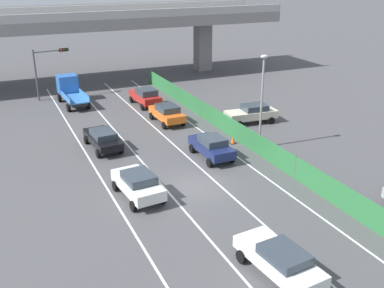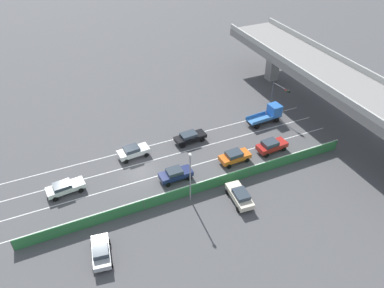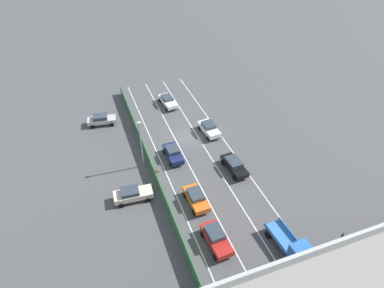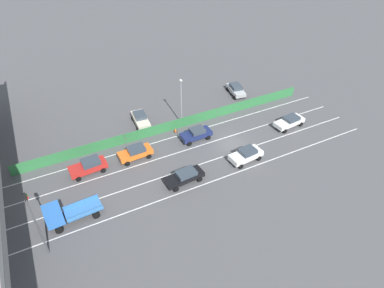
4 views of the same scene
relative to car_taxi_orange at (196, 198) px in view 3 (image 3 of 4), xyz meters
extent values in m
plane|color=#4C4C4F|center=(-3.17, -12.48, -0.92)|extent=(300.00, 300.00, 0.00)
cube|color=silver|center=(-8.18, -6.92, -0.92)|extent=(0.14, 47.10, 0.01)
cube|color=silver|center=(-4.84, -6.92, -0.92)|extent=(0.14, 47.10, 0.01)
cube|color=silver|center=(-1.49, -6.92, -0.92)|extent=(0.14, 47.10, 0.01)
cube|color=silver|center=(1.85, -6.92, -0.92)|extent=(0.14, 47.10, 0.01)
cube|color=#B2B2AD|center=(-3.17, 14.28, 7.16)|extent=(48.92, 0.30, 0.90)
cube|color=#2D753D|center=(3.49, -6.92, -0.14)|extent=(0.06, 43.10, 1.57)
cylinder|color=#4C514C|center=(3.49, -28.48, -0.14)|extent=(0.10, 0.10, 1.57)
cylinder|color=#4C514C|center=(3.49, -14.11, -0.14)|extent=(0.10, 0.10, 1.57)
cylinder|color=#4C514C|center=(3.49, 0.26, -0.14)|extent=(0.10, 0.10, 1.57)
cube|color=orange|center=(0.00, 0.04, -0.12)|extent=(1.97, 4.37, 0.64)
cube|color=#333D47|center=(0.00, -0.13, 0.46)|extent=(1.67, 2.19, 0.53)
cylinder|color=black|center=(-0.96, 1.47, -0.60)|extent=(0.24, 0.65, 0.64)
cylinder|color=black|center=(0.85, 1.54, -0.60)|extent=(0.24, 0.65, 0.64)
cylinder|color=black|center=(-0.85, -1.45, -0.60)|extent=(0.24, 0.65, 0.64)
cylinder|color=black|center=(0.96, -1.39, -0.60)|extent=(0.24, 0.65, 0.64)
cube|color=navy|center=(0.05, -8.68, -0.11)|extent=(1.84, 4.30, 0.66)
cube|color=#333D47|center=(0.06, -8.87, 0.47)|extent=(1.59, 1.96, 0.51)
cylinder|color=black|center=(-0.85, -7.24, -0.60)|extent=(0.23, 0.64, 0.64)
cylinder|color=black|center=(0.92, -7.21, -0.60)|extent=(0.23, 0.64, 0.64)
cylinder|color=black|center=(-0.81, -10.14, -0.60)|extent=(0.23, 0.64, 0.64)
cylinder|color=black|center=(0.96, -10.12, -0.60)|extent=(0.23, 0.64, 0.64)
cube|color=white|center=(-6.73, -12.26, -0.11)|extent=(2.22, 4.46, 0.68)
cube|color=#333D47|center=(-6.71, -12.49, 0.48)|extent=(1.80, 2.15, 0.50)
cylinder|color=black|center=(-7.78, -10.88, -0.60)|extent=(0.27, 0.66, 0.64)
cylinder|color=black|center=(-5.93, -10.72, -0.60)|extent=(0.27, 0.66, 0.64)
cylinder|color=black|center=(-7.52, -13.80, -0.60)|extent=(0.27, 0.66, 0.64)
cylinder|color=black|center=(-5.68, -13.64, -0.60)|extent=(0.27, 0.66, 0.64)
cube|color=red|center=(0.02, 6.05, -0.10)|extent=(2.11, 4.54, 0.69)
cube|color=#333D47|center=(0.05, 5.61, 0.54)|extent=(1.75, 2.22, 0.59)
cylinder|color=black|center=(-0.99, 7.50, -0.60)|extent=(0.26, 0.65, 0.64)
cylinder|color=black|center=(0.85, 7.61, -0.60)|extent=(0.26, 0.65, 0.64)
cylinder|color=black|center=(-0.81, 4.49, -0.60)|extent=(0.26, 0.65, 0.64)
cylinder|color=black|center=(1.03, 4.60, -0.60)|extent=(0.26, 0.65, 0.64)
cube|color=black|center=(-6.73, -3.64, -0.17)|extent=(2.08, 4.79, 0.55)
cube|color=#333D47|center=(-6.72, -3.90, 0.35)|extent=(1.71, 2.40, 0.48)
cylinder|color=black|center=(-7.72, -2.11, -0.60)|extent=(0.26, 0.65, 0.64)
cylinder|color=black|center=(-5.96, -1.99, -0.60)|extent=(0.26, 0.65, 0.64)
cylinder|color=black|center=(-7.51, -5.29, -0.60)|extent=(0.26, 0.65, 0.64)
cylinder|color=black|center=(-5.74, -5.17, -0.60)|extent=(0.26, 0.65, 0.64)
cube|color=silver|center=(-3.27, -22.01, -0.15)|extent=(2.23, 4.76, 0.59)
cube|color=#333D47|center=(-3.24, -22.36, 0.37)|extent=(1.78, 2.24, 0.45)
cylinder|color=black|center=(-4.32, -20.53, -0.60)|extent=(0.28, 0.66, 0.64)
cylinder|color=black|center=(-2.52, -20.36, -0.60)|extent=(0.28, 0.66, 0.64)
cylinder|color=black|center=(-4.02, -23.65, -0.60)|extent=(0.28, 0.66, 0.64)
cylinder|color=black|center=(-2.22, -23.48, -0.60)|extent=(0.28, 0.66, 0.64)
cube|color=black|center=(-6.60, 8.96, -0.20)|extent=(1.88, 5.70, 0.25)
cube|color=blue|center=(-6.72, 10.92, 0.84)|extent=(2.02, 1.80, 1.83)
cube|color=#3875BC|center=(-6.54, 8.04, -0.02)|extent=(2.15, 3.89, 0.10)
cube|color=#3875BC|center=(-7.46, 7.99, 0.23)|extent=(0.31, 3.78, 0.50)
cube|color=#3875BC|center=(-5.62, 8.10, 0.23)|extent=(0.31, 3.78, 0.50)
cylinder|color=black|center=(-7.67, 10.81, -0.52)|extent=(0.31, 0.81, 0.80)
cylinder|color=black|center=(-5.76, 10.92, -0.52)|extent=(0.31, 0.81, 0.80)
cylinder|color=black|center=(-7.44, 6.99, -0.52)|extent=(0.31, 0.81, 0.80)
cylinder|color=black|center=(-5.52, 7.11, -0.52)|extent=(0.31, 0.81, 0.80)
cube|color=#B2B5B7|center=(8.02, -20.21, -0.14)|extent=(4.50, 2.41, 0.61)
cube|color=#333D47|center=(8.15, -20.23, 0.45)|extent=(2.31, 1.86, 0.58)
cylinder|color=black|center=(6.44, -20.85, -0.60)|extent=(0.67, 0.32, 0.64)
cylinder|color=black|center=(6.72, -19.11, -0.60)|extent=(0.67, 0.32, 0.64)
cylinder|color=black|center=(9.32, -21.31, -0.60)|extent=(0.67, 0.32, 0.64)
cylinder|color=black|center=(9.59, -19.56, -0.60)|extent=(0.67, 0.32, 0.64)
cube|color=beige|center=(6.79, -3.16, -0.11)|extent=(4.71, 2.16, 0.67)
cube|color=#333D47|center=(7.12, -3.19, 0.48)|extent=(2.21, 1.75, 0.52)
cylinder|color=black|center=(5.16, -3.94, -0.60)|extent=(0.66, 0.27, 0.64)
cylinder|color=black|center=(5.30, -2.14, -0.60)|extent=(0.66, 0.27, 0.64)
cylinder|color=black|center=(8.27, -4.18, -0.60)|extent=(0.66, 0.27, 0.64)
cylinder|color=black|center=(8.41, -2.38, -0.60)|extent=(0.66, 0.27, 0.64)
cylinder|color=#47474C|center=(-9.57, 12.19, 1.71)|extent=(0.18, 0.18, 5.28)
cylinder|color=#47474C|center=(-7.85, 12.43, 4.05)|extent=(3.45, 0.60, 0.12)
cube|color=black|center=(-6.48, 12.63, 4.05)|extent=(0.99, 0.41, 0.32)
sphere|color=red|center=(-6.75, 12.43, 4.05)|extent=(0.20, 0.20, 0.20)
sphere|color=#3B2806|center=(-6.46, 12.47, 4.05)|extent=(0.20, 0.20, 0.20)
sphere|color=black|center=(-6.16, 12.51, 4.05)|extent=(0.20, 0.20, 0.20)
cylinder|color=gray|center=(4.28, -8.52, 2.51)|extent=(0.16, 0.16, 6.88)
ellipsoid|color=silver|center=(4.28, -8.52, 6.13)|extent=(0.60, 0.36, 0.28)
cone|color=orange|center=(2.89, -6.87, -0.64)|extent=(0.36, 0.36, 0.57)
cube|color=black|center=(2.89, -6.87, -0.91)|extent=(0.47, 0.47, 0.03)
camera|label=1|loc=(-13.84, -35.81, 12.22)|focal=42.20mm
camera|label=2|loc=(33.45, -21.36, 31.44)|focal=34.56mm
camera|label=3|loc=(9.65, 24.91, 29.41)|focal=31.40mm
camera|label=4|loc=(-32.87, 8.52, 27.44)|focal=31.75mm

